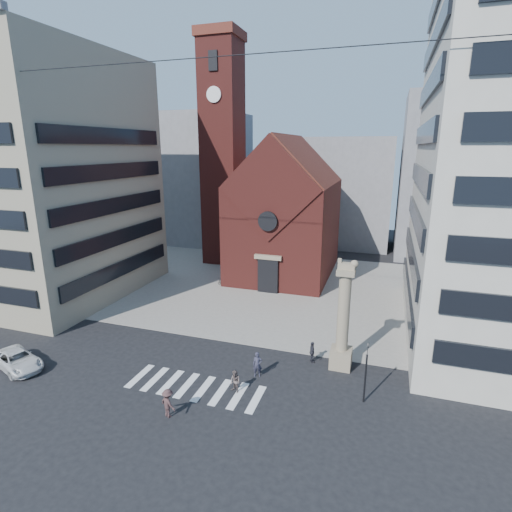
# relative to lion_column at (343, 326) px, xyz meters

# --- Properties ---
(ground) EXTENTS (120.00, 120.00, 0.00)m
(ground) POSITION_rel_lion_column_xyz_m (-10.01, -3.00, -3.46)
(ground) COLOR black
(ground) RESTS_ON ground
(piazza) EXTENTS (46.00, 30.00, 0.05)m
(piazza) POSITION_rel_lion_column_xyz_m (-10.01, 16.00, -3.43)
(piazza) COLOR gray
(piazza) RESTS_ON ground
(zebra_crossing) EXTENTS (10.20, 3.20, 0.01)m
(zebra_crossing) POSITION_rel_lion_column_xyz_m (-9.46, -6.00, -3.45)
(zebra_crossing) COLOR white
(zebra_crossing) RESTS_ON ground
(church) EXTENTS (12.00, 16.65, 18.00)m
(church) POSITION_rel_lion_column_xyz_m (-10.01, 22.04, 4.53)
(church) COLOR maroon
(church) RESTS_ON ground
(campanile) EXTENTS (5.50, 5.50, 31.20)m
(campanile) POSITION_rel_lion_column_xyz_m (-20.01, 25.00, 12.28)
(campanile) COLOR maroon
(campanile) RESTS_ON ground
(building_left) EXTENTS (18.00, 20.00, 26.00)m
(building_left) POSITION_rel_lion_column_xyz_m (-34.01, 7.00, 9.54)
(building_left) COLOR gray
(building_left) RESTS_ON ground
(bg_block_left) EXTENTS (16.00, 14.00, 22.00)m
(bg_block_left) POSITION_rel_lion_column_xyz_m (-30.01, 37.00, 7.54)
(bg_block_left) COLOR gray
(bg_block_left) RESTS_ON ground
(bg_block_mid) EXTENTS (14.00, 12.00, 18.00)m
(bg_block_mid) POSITION_rel_lion_column_xyz_m (-4.01, 42.00, 5.54)
(bg_block_mid) COLOR gray
(bg_block_mid) RESTS_ON ground
(bg_block_right) EXTENTS (16.00, 14.00, 24.00)m
(bg_block_right) POSITION_rel_lion_column_xyz_m (11.99, 39.00, 8.54)
(bg_block_right) COLOR gray
(bg_block_right) RESTS_ON ground
(lion_column) EXTENTS (1.63, 1.60, 8.68)m
(lion_column) POSITION_rel_lion_column_xyz_m (0.00, 0.00, 0.00)
(lion_column) COLOR gray
(lion_column) RESTS_ON ground
(traffic_light) EXTENTS (0.13, 0.16, 4.30)m
(traffic_light) POSITION_rel_lion_column_xyz_m (1.99, -4.00, -1.17)
(traffic_light) COLOR black
(traffic_light) RESTS_ON ground
(white_car) EXTENTS (5.38, 3.73, 1.36)m
(white_car) POSITION_rel_lion_column_xyz_m (-23.51, -7.99, -2.78)
(white_car) COLOR silver
(white_car) RESTS_ON ground
(pedestrian_0) EXTENTS (0.80, 0.65, 1.91)m
(pedestrian_0) POSITION_rel_lion_column_xyz_m (-5.70, -3.27, -2.50)
(pedestrian_0) COLOR #2D2C3D
(pedestrian_0) RESTS_ON ground
(pedestrian_1) EXTENTS (0.97, 0.90, 1.62)m
(pedestrian_1) POSITION_rel_lion_column_xyz_m (-6.54, -5.64, -2.65)
(pedestrian_1) COLOR #655550
(pedestrian_1) RESTS_ON ground
(pedestrian_2) EXTENTS (0.76, 1.10, 1.73)m
(pedestrian_2) POSITION_rel_lion_column_xyz_m (-2.24, 0.00, -2.59)
(pedestrian_2) COLOR #292931
(pedestrian_2) RESTS_ON ground
(pedestrian_3) EXTENTS (1.40, 1.11, 1.90)m
(pedestrian_3) POSITION_rel_lion_column_xyz_m (-9.59, -9.39, -2.51)
(pedestrian_3) COLOR #452E2E
(pedestrian_3) RESTS_ON ground
(scooter_0) EXTENTS (0.97, 1.60, 0.80)m
(scooter_0) POSITION_rel_lion_column_xyz_m (-16.26, 15.04, -3.01)
(scooter_0) COLOR black
(scooter_0) RESTS_ON piazza
(scooter_1) EXTENTS (0.85, 1.53, 0.88)m
(scooter_1) POSITION_rel_lion_column_xyz_m (-14.64, 15.04, -2.97)
(scooter_1) COLOR black
(scooter_1) RESTS_ON piazza
(scooter_2) EXTENTS (0.97, 1.60, 0.80)m
(scooter_2) POSITION_rel_lion_column_xyz_m (-13.02, 15.04, -3.01)
(scooter_2) COLOR black
(scooter_2) RESTS_ON piazza
(scooter_3) EXTENTS (0.85, 1.53, 0.88)m
(scooter_3) POSITION_rel_lion_column_xyz_m (-11.40, 15.04, -2.97)
(scooter_3) COLOR black
(scooter_3) RESTS_ON piazza
(scooter_4) EXTENTS (0.97, 1.60, 0.80)m
(scooter_4) POSITION_rel_lion_column_xyz_m (-9.78, 15.04, -3.01)
(scooter_4) COLOR black
(scooter_4) RESTS_ON piazza
(scooter_5) EXTENTS (0.85, 1.53, 0.88)m
(scooter_5) POSITION_rel_lion_column_xyz_m (-8.16, 15.04, -2.97)
(scooter_5) COLOR black
(scooter_5) RESTS_ON piazza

